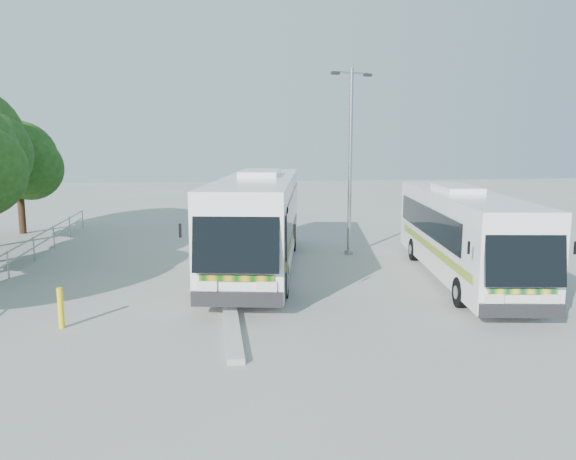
{
  "coord_description": "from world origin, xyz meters",
  "views": [
    {
      "loc": [
        -2.77,
        -17.72,
        4.89
      ],
      "look_at": [
        0.0,
        2.35,
        1.64
      ],
      "focal_mm": 35.0,
      "sensor_mm": 36.0,
      "label": 1
    }
  ],
  "objects": [
    {
      "name": "railing",
      "position": [
        -10.0,
        4.0,
        0.74
      ],
      "size": [
        0.06,
        22.0,
        1.0
      ],
      "color": "gray",
      "rests_on": "ground"
    },
    {
      "name": "lamppost",
      "position": [
        3.09,
        5.53,
        4.32
      ],
      "size": [
        1.87,
        0.75,
        7.83
      ],
      "rotation": [
        0.0,
        0.0,
        0.31
      ],
      "color": "#95999E",
      "rests_on": "ground"
    },
    {
      "name": "bollard",
      "position": [
        -6.74,
        -2.86,
        0.54
      ],
      "size": [
        0.19,
        0.19,
        1.09
      ],
      "primitive_type": "cylinder",
      "rotation": [
        0.0,
        0.0,
        0.33
      ],
      "color": "yellow",
      "rests_on": "ground"
    },
    {
      "name": "tree_far_e",
      "position": [
        -12.63,
        13.3,
        3.89
      ],
      "size": [
        4.54,
        4.28,
        5.92
      ],
      "color": "#382314",
      "rests_on": "ground"
    },
    {
      "name": "coach_main",
      "position": [
        -1.01,
        3.37,
        1.93
      ],
      "size": [
        4.77,
        12.91,
        3.51
      ],
      "rotation": [
        0.0,
        0.0,
        -0.18
      ],
      "color": "white",
      "rests_on": "ground"
    },
    {
      "name": "coach_adjacent",
      "position": [
        6.0,
        0.79,
        1.68
      ],
      "size": [
        3.85,
        11.27,
        3.07
      ],
      "rotation": [
        0.0,
        0.0,
        -0.15
      ],
      "color": "white",
      "rests_on": "ground"
    },
    {
      "name": "ground",
      "position": [
        0.0,
        0.0,
        0.0
      ],
      "size": [
        100.0,
        100.0,
        0.0
      ],
      "primitive_type": "plane",
      "color": "#9F9F9A",
      "rests_on": "ground"
    },
    {
      "name": "kerb_divider",
      "position": [
        -2.3,
        2.0,
        0.07
      ],
      "size": [
        0.4,
        16.0,
        0.15
      ],
      "primitive_type": "cube",
      "color": "#B2B2AD",
      "rests_on": "ground"
    }
  ]
}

